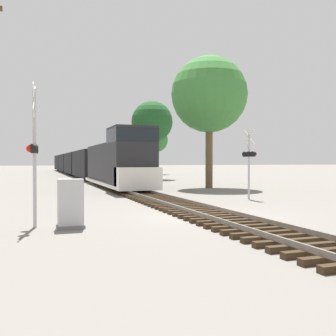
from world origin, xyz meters
name	(u,v)px	position (x,y,z in m)	size (l,w,h in m)	color
ground_plane	(206,216)	(0.00, 0.00, 0.00)	(400.00, 400.00, 0.00)	slate
rail_track_bed	(206,213)	(0.00, 0.00, 0.14)	(2.60, 160.00, 0.31)	#382819
freight_train	(78,163)	(0.00, 46.59, 1.88)	(2.93, 76.00, 4.58)	#232326
crossing_signal_near	(34,150)	(-6.51, -0.59, 2.57)	(0.39, 1.01, 4.74)	#B7B7BC
crossing_signal_far	(249,157)	(5.27, 5.52, 2.43)	(0.47, 1.02, 4.02)	#B7B7BC
relay_cabinet	(70,204)	(-5.39, -1.18, 0.80)	(0.89, 0.61, 1.61)	slate
tree_far_right	(209,95)	(7.17, 15.04, 7.63)	(6.23, 6.23, 10.78)	brown
tree_mid_background	(152,122)	(7.41, 31.99, 7.04)	(5.07, 5.07, 9.60)	#473521
tree_deep_background	(155,140)	(13.10, 48.99, 5.80)	(4.26, 4.26, 7.95)	brown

